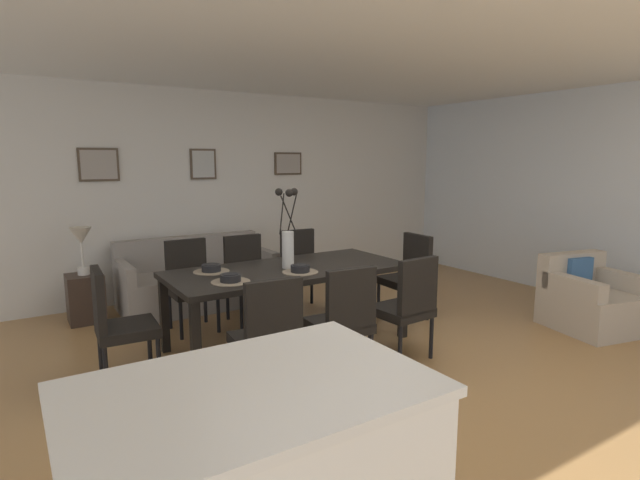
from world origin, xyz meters
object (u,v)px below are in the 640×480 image
dining_table (288,275)px  dining_chair_near_right (190,280)px  dining_chair_head_west (116,320)px  bowl_far_left (300,268)px  centerpiece_vase (288,238)px  dining_chair_head_east (409,272)px  side_table (86,298)px  framed_picture_right (288,164)px  bowl_near_right (211,267)px  dining_chair_far_right (247,274)px  dining_chair_near_left (268,332)px  framed_picture_left (99,165)px  table_lamp (81,240)px  armchair (591,301)px  dining_chair_mid_left (408,303)px  dining_chair_far_left (344,317)px  bowl_near_left (231,277)px  framed_picture_center (203,164)px  sofa (197,282)px  dining_chair_mid_right (302,266)px

dining_table → dining_chair_near_right: dining_chair_near_right is taller
dining_chair_head_west → bowl_far_left: size_ratio=5.41×
dining_table → centerpiece_vase: 0.35m
dining_chair_head_east → dining_table: bearing=-179.8°
side_table → framed_picture_right: size_ratio=1.24×
dining_chair_head_east → bowl_near_right: size_ratio=5.41×
dining_chair_far_right → dining_chair_near_right: bearing=175.7°
dining_chair_near_left → framed_picture_left: size_ratio=2.12×
table_lamp → armchair: (4.39, -3.03, -0.61)m
dining_chair_far_right → dining_chair_mid_left: same height
dining_chair_far_left → bowl_near_right: bearing=120.7°
dining_chair_far_left → bowl_near_left: 0.98m
dining_chair_near_left → framed_picture_right: (1.88, 3.10, 1.16)m
dining_chair_far_right → framed_picture_center: bearing=89.1°
bowl_near_left → bowl_far_left: bearing=0.0°
framed_picture_right → sofa: bearing=-162.5°
dining_chair_far_right → bowl_far_left: bearing=-88.9°
dining_chair_far_right → armchair: size_ratio=0.97×
framed_picture_right → framed_picture_center: bearing=-180.0°
dining_chair_mid_left → side_table: size_ratio=1.77×
dining_chair_near_right → table_lamp: 1.27m
bowl_near_left → framed_picture_center: bearing=74.8°
dining_chair_mid_right → bowl_far_left: bearing=-120.9°
dining_chair_mid_right → bowl_near_right: bearing=-152.4°
dining_chair_far_right → dining_chair_mid_left: (0.71, -1.76, 0.00)m
armchair → table_lamp: bearing=145.4°
centerpiece_vase → bowl_far_left: bearing=-90.2°
dining_chair_mid_right → side_table: size_ratio=1.77×
framed_picture_right → dining_chair_near_left: bearing=-121.2°
dining_chair_head_east → framed_picture_left: framed_picture_left is taller
bowl_far_left → dining_chair_head_east: bearing=8.6°
framed_picture_center → sofa: bearing=-122.1°
table_lamp → framed_picture_center: (1.52, 0.46, 0.78)m
dining_chair_far_left → dining_chair_far_right: bearing=90.8°
dining_chair_head_east → table_lamp: size_ratio=1.80×
framed_picture_left → framed_picture_right: framed_picture_left is taller
dining_chair_near_right → dining_chair_head_east: 2.34m
dining_chair_mid_left → dining_chair_head_east: same height
centerpiece_vase → sofa: centerpiece_vase is taller
dining_chair_mid_left → dining_chair_mid_right: 1.80m
dining_table → bowl_far_left: bowl_far_left is taller
armchair → bowl_near_right: bearing=156.9°
dining_chair_far_right → framed_picture_left: bearing=132.3°
dining_chair_mid_right → centerpiece_vase: (-0.69, -0.93, 0.51)m
dining_chair_far_right → armchair: (2.89, -2.16, -0.23)m
dining_chair_near_right → table_lamp: table_lamp is taller
dining_table → dining_chair_mid_right: bearing=53.4°
table_lamp → framed_picture_right: (2.75, 0.46, 0.78)m
dining_chair_near_left → side_table: size_ratio=1.77×
centerpiece_vase → dining_chair_far_left: bearing=-89.8°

